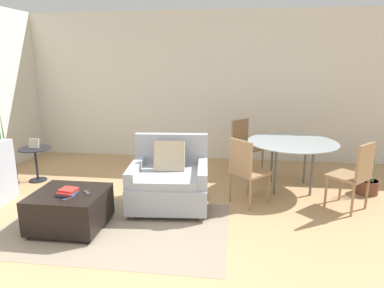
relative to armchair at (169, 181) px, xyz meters
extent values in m
plane|color=tan|center=(-0.08, -1.51, -0.34)|extent=(20.00, 20.00, 0.00)
cube|color=beige|center=(-0.08, 2.31, 1.04)|extent=(12.00, 0.06, 2.75)
cube|color=gray|center=(-0.50, -0.71, -0.34)|extent=(2.59, 1.59, 0.00)
cube|color=brown|center=(-0.50, -1.32, -0.33)|extent=(2.54, 0.06, 0.00)
cube|color=brown|center=(-0.50, -1.15, -0.33)|extent=(2.54, 0.06, 0.00)
cube|color=brown|center=(-0.50, -0.97, -0.33)|extent=(2.54, 0.06, 0.00)
cube|color=brown|center=(-0.50, -0.80, -0.33)|extent=(2.54, 0.06, 0.00)
cube|color=brown|center=(-0.50, -0.62, -0.33)|extent=(2.54, 0.06, 0.00)
cube|color=brown|center=(-0.50, -0.44, -0.33)|extent=(2.54, 0.06, 0.00)
cube|color=brown|center=(-0.50, -0.27, -0.33)|extent=(2.54, 0.06, 0.00)
cube|color=brown|center=(-0.50, -0.09, -0.33)|extent=(2.54, 0.06, 0.00)
cube|color=#999EA8|center=(0.00, -0.05, -0.12)|extent=(1.07, 1.00, 0.32)
cube|color=#999EA8|center=(0.01, -0.09, 0.09)|extent=(0.82, 0.85, 0.10)
cube|color=#999EA8|center=(-0.03, 0.34, 0.30)|extent=(1.00, 0.21, 0.52)
cube|color=#999EA8|center=(-0.43, -0.09, 0.14)|extent=(0.19, 0.85, 0.20)
cube|color=#999EA8|center=(0.44, -0.01, 0.14)|extent=(0.19, 0.85, 0.20)
cylinder|color=brown|center=(-0.38, -0.46, -0.31)|extent=(0.05, 0.05, 0.06)
cylinder|color=brown|center=(0.45, -0.39, -0.31)|extent=(0.05, 0.05, 0.06)
cylinder|color=brown|center=(-0.44, 0.29, -0.31)|extent=(0.05, 0.05, 0.06)
cylinder|color=brown|center=(0.39, 0.36, -0.31)|extent=(0.05, 0.05, 0.06)
cube|color=tan|center=(-0.01, 0.06, 0.32)|extent=(0.42, 0.25, 0.41)
cube|color=black|center=(-1.01, -0.77, -0.10)|extent=(0.79, 0.72, 0.40)
cylinder|color=black|center=(-1.35, -1.07, -0.32)|extent=(0.04, 0.04, 0.04)
cylinder|color=black|center=(-0.67, -1.07, -0.32)|extent=(0.04, 0.04, 0.04)
cylinder|color=black|center=(-1.35, -0.46, -0.32)|extent=(0.04, 0.04, 0.04)
cylinder|color=black|center=(-0.67, -0.46, -0.32)|extent=(0.04, 0.04, 0.04)
cube|color=#2D478C|center=(-0.99, -0.82, 0.11)|extent=(0.19, 0.17, 0.02)
cube|color=#B72D28|center=(-0.98, -0.84, 0.13)|extent=(0.19, 0.20, 0.02)
cube|color=#B72D28|center=(-0.98, -0.82, 0.15)|extent=(0.20, 0.17, 0.02)
cube|color=#333338|center=(-0.79, -0.76, 0.10)|extent=(0.13, 0.13, 0.01)
cube|color=#333338|center=(-0.92, -0.94, 0.10)|extent=(0.10, 0.14, 0.01)
cylinder|color=#333338|center=(-2.81, 0.55, -0.21)|extent=(0.43, 0.43, 0.25)
cylinder|color=black|center=(-2.81, 0.55, -0.10)|extent=(0.40, 0.40, 0.02)
cone|color=#387A42|center=(-2.71, 0.57, 0.40)|extent=(0.06, 0.11, 0.98)
cone|color=#387A42|center=(-2.78, 0.58, 0.37)|extent=(0.12, 0.13, 0.92)
cylinder|color=black|center=(-2.27, 0.65, 0.19)|extent=(0.49, 0.49, 0.02)
cylinder|color=black|center=(-2.27, 0.65, -0.07)|extent=(0.04, 0.04, 0.50)
cylinder|color=black|center=(-2.27, 0.65, -0.33)|extent=(0.27, 0.27, 0.02)
cube|color=silver|center=(-2.27, 0.65, 0.28)|extent=(0.17, 0.04, 0.16)
cube|color=#B2A893|center=(-2.27, 0.64, 0.28)|extent=(0.14, 0.03, 0.13)
cube|color=silver|center=(-2.27, 0.67, 0.24)|extent=(0.02, 0.03, 0.08)
cylinder|color=#99A8AD|center=(1.67, 0.83, 0.38)|extent=(1.30, 1.30, 0.01)
cylinder|color=#59595B|center=(1.42, 0.58, 0.02)|extent=(0.04, 0.04, 0.71)
cylinder|color=#59595B|center=(1.92, 0.58, 0.02)|extent=(0.04, 0.04, 0.71)
cylinder|color=#59595B|center=(1.42, 1.09, 0.02)|extent=(0.04, 0.04, 0.71)
cylinder|color=#59595B|center=(1.92, 1.09, 0.02)|extent=(0.04, 0.04, 0.71)
cube|color=#93704C|center=(1.05, 0.21, 0.10)|extent=(0.59, 0.59, 0.03)
cube|color=#93704C|center=(0.92, 0.08, 0.34)|extent=(0.29, 0.29, 0.45)
cylinder|color=#93704C|center=(1.30, 0.21, -0.13)|extent=(0.03, 0.03, 0.42)
cylinder|color=#93704C|center=(1.05, 0.47, -0.13)|extent=(0.03, 0.03, 0.42)
cylinder|color=#93704C|center=(1.05, -0.04, -0.13)|extent=(0.03, 0.03, 0.42)
cylinder|color=#93704C|center=(0.79, 0.21, -0.13)|extent=(0.03, 0.03, 0.42)
cube|color=#93704C|center=(2.29, 0.21, 0.10)|extent=(0.59, 0.59, 0.03)
cube|color=#93704C|center=(2.43, 0.08, 0.34)|extent=(0.29, 0.29, 0.45)
cylinder|color=#93704C|center=(2.29, 0.47, -0.13)|extent=(0.03, 0.03, 0.42)
cylinder|color=#93704C|center=(2.04, 0.21, -0.13)|extent=(0.03, 0.03, 0.42)
cylinder|color=#93704C|center=(2.55, 0.21, -0.13)|extent=(0.03, 0.03, 0.42)
cylinder|color=#93704C|center=(2.29, -0.04, -0.13)|extent=(0.03, 0.03, 0.42)
cube|color=#93704C|center=(1.05, 1.46, 0.10)|extent=(0.59, 0.59, 0.03)
cube|color=#93704C|center=(0.92, 1.59, 0.34)|extent=(0.29, 0.29, 0.45)
cylinder|color=#93704C|center=(1.05, 1.20, -0.13)|extent=(0.03, 0.03, 0.42)
cylinder|color=#93704C|center=(1.30, 1.46, -0.13)|extent=(0.03, 0.03, 0.42)
cylinder|color=#93704C|center=(0.79, 1.46, -0.13)|extent=(0.03, 0.03, 0.42)
cylinder|color=#93704C|center=(1.05, 1.71, -0.13)|extent=(0.03, 0.03, 0.42)
cylinder|color=brown|center=(2.76, 0.77, -0.24)|extent=(0.30, 0.30, 0.20)
cylinder|color=black|center=(2.76, 0.77, -0.15)|extent=(0.28, 0.28, 0.02)
cone|color=#387A42|center=(2.81, 0.78, 0.05)|extent=(0.05, 0.07, 0.39)
cone|color=#387A42|center=(2.76, 0.82, 0.05)|extent=(0.07, 0.05, 0.39)
cone|color=#387A42|center=(2.70, 0.81, 0.09)|extent=(0.07, 0.08, 0.47)
cone|color=#387A42|center=(2.73, 0.76, 0.10)|extent=(0.09, 0.10, 0.49)
cone|color=#387A42|center=(2.78, 0.71, 0.06)|extent=(0.08, 0.06, 0.39)
camera|label=1|loc=(0.84, -4.16, 1.56)|focal=32.00mm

